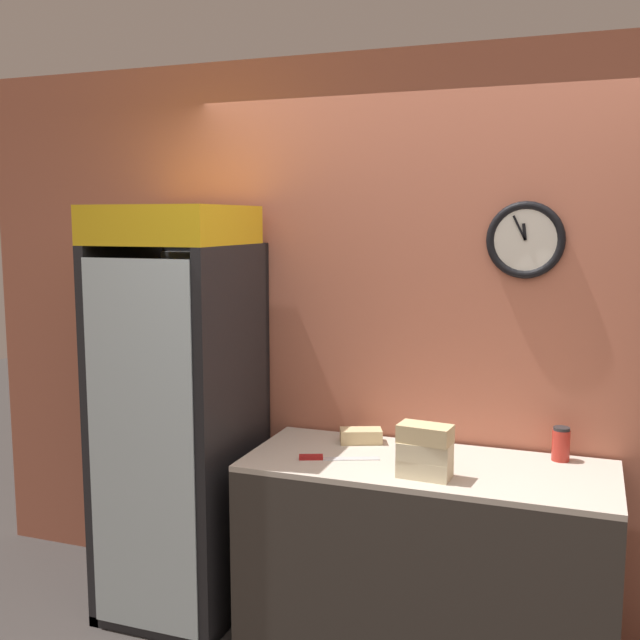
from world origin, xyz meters
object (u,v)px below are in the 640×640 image
Objects in this scene: sandwich_stack_bottom at (425,468)px; sandwich_flat_left at (361,436)px; sandwich_stack_middle at (425,451)px; sandwich_stack_top at (425,434)px; beverage_cooler at (185,393)px; condiment_jar at (561,444)px; chefs_knife at (328,458)px.

sandwich_stack_bottom is 0.54m from sandwich_flat_left.
sandwich_stack_middle is at bearing 0.00° from sandwich_stack_bottom.
sandwich_stack_middle is 0.07m from sandwich_stack_top.
sandwich_stack_top is at bearing 0.00° from sandwich_stack_middle.
beverage_cooler reaches higher than sandwich_stack_top.
beverage_cooler is 13.16× the size of condiment_jar.
sandwich_stack_middle is (0.00, 0.00, 0.07)m from sandwich_stack_bottom.
sandwich_stack_top is (0.00, 0.00, 0.07)m from sandwich_stack_middle.
sandwich_flat_left is (-0.39, 0.37, -0.15)m from sandwich_stack_top.
sandwich_stack_bottom reaches higher than chefs_knife.
sandwich_stack_middle is 0.54m from sandwich_flat_left.
sandwich_stack_middle is 0.64× the size of chefs_knife.
sandwich_flat_left is at bearing 11.56° from beverage_cooler.
beverage_cooler is at bearing -172.91° from condiment_jar.
chefs_knife is at bearing -8.56° from beverage_cooler.
sandwich_flat_left is at bearing 77.86° from chefs_knife.
beverage_cooler is at bearing 170.80° from sandwich_stack_bottom.
chefs_knife is 2.29× the size of condiment_jar.
condiment_jar is (0.52, 0.42, 0.04)m from sandwich_stack_bottom.
sandwich_stack_top reaches higher than chefs_knife.
condiment_jar reaches higher than chefs_knife.
sandwich_stack_top is 1.51× the size of condiment_jar.
sandwich_stack_bottom is at bearing -10.32° from chefs_knife.
sandwich_stack_top reaches higher than condiment_jar.
condiment_jar reaches higher than sandwich_stack_bottom.
beverage_cooler is 0.89m from sandwich_flat_left.
beverage_cooler reaches higher than sandwich_stack_bottom.
sandwich_stack_bottom is 0.15m from sandwich_stack_top.
beverage_cooler is 1.77m from condiment_jar.
condiment_jar is at bearing 2.80° from sandwich_flat_left.
beverage_cooler reaches higher than condiment_jar.
chefs_knife is at bearing 169.68° from sandwich_stack_bottom.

